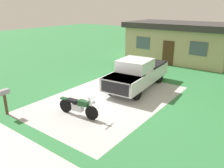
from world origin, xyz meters
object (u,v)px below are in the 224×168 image
motorcycle (78,107)px  neighbor_house (180,41)px  pickup_truck (138,73)px  mailbox (4,95)px

motorcycle → neighbor_house: 14.32m
motorcycle → pickup_truck: pickup_truck is taller
pickup_truck → mailbox: size_ratio=4.58×
motorcycle → mailbox: (-2.88, -1.96, 0.51)m
mailbox → neighbor_house: 16.38m
pickup_truck → mailbox: pickup_truck is taller
pickup_truck → neighbor_house: (-0.85, 9.10, 0.84)m
motorcycle → pickup_truck: 5.18m
motorcycle → neighbor_house: bearing=92.7°
motorcycle → neighbor_house: (-0.66, 14.25, 1.32)m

